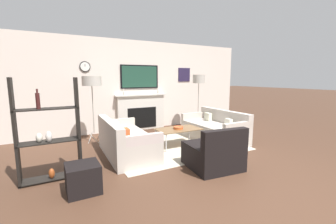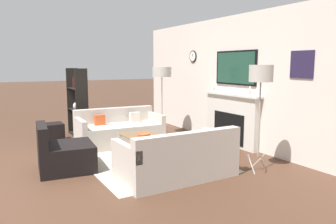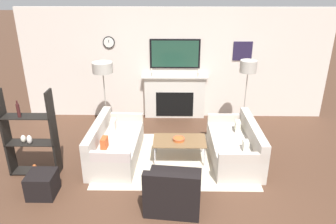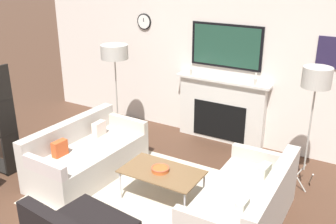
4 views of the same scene
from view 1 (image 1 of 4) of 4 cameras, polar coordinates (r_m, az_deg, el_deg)
The scene contains 12 objects.
ground_plane at distance 3.68m, azimuth 21.05°, elevation -17.66°, with size 60.00×60.00×0.00m, color #472E20.
fireplace_wall at distance 7.02m, azimuth -7.20°, elevation 5.65°, with size 7.47×0.28×2.70m.
area_rug at distance 5.31m, azimuth 1.76°, elevation -8.75°, with size 3.00×2.12×0.01m.
couch_left at distance 4.76m, azimuth -10.79°, elevation -7.52°, with size 0.92×1.79×0.76m.
couch_right at distance 5.92m, azimuth 11.80°, elevation -4.38°, with size 0.89×1.75×0.76m.
armchair at distance 4.13m, azimuth 11.54°, elevation -10.39°, with size 0.93×0.93×0.77m.
coffee_table at distance 5.24m, azimuth 2.71°, elevation -4.55°, with size 1.02×0.60×0.42m.
decorative_bowl at distance 5.21m, azimuth 2.63°, elevation -3.96°, with size 0.23×0.23×0.06m.
floor_lamp_left at distance 5.70m, azimuth -18.82°, elevation 7.26°, with size 0.45×0.45×1.64m.
floor_lamp_right at distance 6.98m, azimuth 7.82°, elevation 8.07°, with size 0.36×0.36×1.69m.
shelf_unit at distance 3.94m, azimuth -28.07°, elevation -4.95°, with size 0.90×0.28×1.61m.
ottoman at distance 3.50m, azimuth -20.76°, elevation -15.41°, with size 0.45×0.45×0.41m.
Camera 1 is at (-2.58, -2.08, 1.60)m, focal length 24.00 mm.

